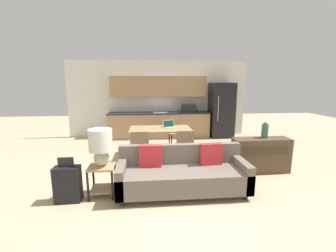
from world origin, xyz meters
TOP-DOWN VIEW (x-y plane):
  - ground_plane at (0.00, 0.00)m, footprint 20.00×20.00m
  - wall_back at (0.00, 4.63)m, footprint 6.40×0.07m
  - kitchen_counter at (0.02, 4.33)m, footprint 3.56×0.65m
  - refrigerator at (2.22, 4.22)m, footprint 0.80×0.76m
  - dining_table at (-0.08, 2.24)m, footprint 1.60×0.89m
  - couch at (0.18, 0.17)m, footprint 2.25×0.80m
  - side_table at (-1.21, 0.17)m, footprint 0.43×0.43m
  - table_lamp at (-1.20, 0.14)m, footprint 0.39×0.39m
  - credenza at (2.04, 0.93)m, footprint 1.22×0.39m
  - vase at (2.11, 0.98)m, footprint 0.14×0.14m
  - dining_chair_near_right at (0.43, 1.41)m, footprint 0.43×0.43m
  - dining_chair_near_left at (-0.59, 1.42)m, footprint 0.42×0.42m
  - dining_chair_far_right at (0.42, 3.02)m, footprint 0.46×0.46m
  - laptop at (0.17, 2.30)m, footprint 0.38×0.34m
  - suitcase at (-1.73, 0.01)m, footprint 0.41×0.22m

SIDE VIEW (x-z plane):
  - ground_plane at x=0.00m, z-range 0.00..0.00m
  - suitcase at x=-1.73m, z-range -0.07..0.69m
  - couch at x=0.18m, z-range -0.09..0.76m
  - side_table at x=-1.21m, z-range 0.09..0.63m
  - credenza at x=2.04m, z-range 0.00..0.75m
  - dining_chair_near_right at x=0.43m, z-range 0.06..0.93m
  - dining_chair_near_left at x=-0.59m, z-range 0.06..0.93m
  - dining_chair_far_right at x=0.42m, z-range 0.06..0.93m
  - dining_table at x=-0.08m, z-range 0.31..1.06m
  - laptop at x=0.17m, z-range 0.70..0.90m
  - kitchen_counter at x=0.02m, z-range -0.23..1.92m
  - vase at x=2.11m, z-range 0.74..1.08m
  - table_lamp at x=-1.20m, z-range 0.60..1.25m
  - refrigerator at x=2.22m, z-range 0.00..1.92m
  - wall_back at x=0.00m, z-range 0.00..2.70m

